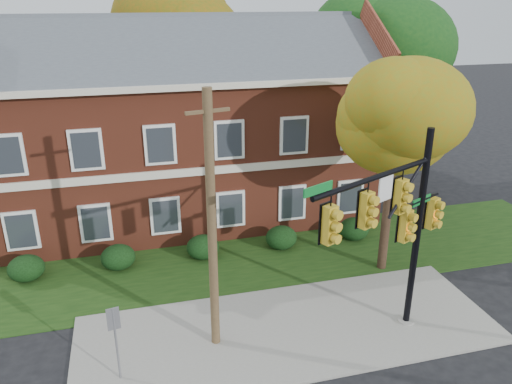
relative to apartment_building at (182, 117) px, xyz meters
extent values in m
plane|color=black|center=(2.00, -11.95, -4.99)|extent=(120.00, 120.00, 0.00)
cube|color=gray|center=(2.00, -10.95, -4.95)|extent=(14.00, 5.00, 0.08)
cube|color=#193811|center=(2.00, -5.95, -4.97)|extent=(30.00, 6.00, 0.04)
cube|color=brown|center=(0.00, 0.05, -1.49)|extent=(18.00, 8.00, 7.00)
cube|color=beige|center=(0.00, 0.05, 2.13)|extent=(18.80, 8.80, 0.24)
cube|color=beige|center=(0.00, -3.98, -1.49)|extent=(18.00, 0.12, 0.35)
ellipsoid|color=black|center=(-7.00, -5.25, -4.46)|extent=(1.40, 1.26, 1.05)
ellipsoid|color=black|center=(-3.50, -5.25, -4.46)|extent=(1.40, 1.26, 1.05)
ellipsoid|color=black|center=(0.00, -5.25, -4.46)|extent=(1.40, 1.26, 1.05)
ellipsoid|color=black|center=(3.50, -5.25, -4.46)|extent=(1.40, 1.26, 1.05)
ellipsoid|color=black|center=(7.00, -5.25, -4.46)|extent=(1.40, 1.26, 1.05)
cylinder|color=black|center=(7.00, -7.95, -2.11)|extent=(0.36, 0.36, 5.76)
ellipsoid|color=#A0660D|center=(7.00, -7.95, 1.49)|extent=(4.25, 4.25, 3.60)
ellipsoid|color=#A0660D|center=(7.62, -8.33, 2.09)|extent=(3.50, 3.50, 3.00)
cylinder|color=black|center=(11.00, 1.05, -1.47)|extent=(0.36, 0.36, 7.04)
ellipsoid|color=#103E14|center=(11.00, 1.05, 2.93)|extent=(5.95, 5.95, 5.04)
ellipsoid|color=#103E14|center=(11.88, 0.52, 3.53)|extent=(4.90, 4.90, 4.20)
cylinder|color=black|center=(1.00, 8.05, -1.15)|extent=(0.36, 0.36, 7.68)
ellipsoid|color=#99540D|center=(1.00, 8.05, 3.65)|extent=(6.46, 6.46, 5.47)
ellipsoid|color=#99540D|center=(1.95, 7.48, 4.25)|extent=(5.32, 5.32, 4.56)
cylinder|color=gray|center=(6.00, -11.59, -4.91)|extent=(0.55, 0.55, 0.16)
cylinder|color=black|center=(6.00, -11.59, -1.54)|extent=(0.29, 0.29, 6.89)
cylinder|color=black|center=(3.77, -12.63, 0.92)|extent=(4.53, 2.22, 0.16)
cylinder|color=black|center=(6.00, -11.59, -0.41)|extent=(1.64, 0.82, 0.08)
cube|color=gold|center=(2.16, -13.38, 0.03)|extent=(0.52, 0.45, 1.14)
cube|color=gold|center=(3.50, -12.76, 0.03)|extent=(0.52, 0.45, 1.14)
cube|color=gold|center=(4.93, -12.09, 0.03)|extent=(0.52, 0.45, 1.14)
cube|color=silver|center=(4.22, -12.42, 0.48)|extent=(0.55, 0.29, 0.74)
cube|color=#0D6A26|center=(1.72, -13.59, 1.13)|extent=(0.91, 0.45, 0.24)
cube|color=gold|center=(5.33, -11.91, -1.05)|extent=(0.52, 0.45, 1.14)
cube|color=gold|center=(6.67, -11.28, -1.05)|extent=(0.52, 0.45, 1.14)
cube|color=#0D6A26|center=(6.00, -11.59, -0.41)|extent=(0.86, 0.43, 0.23)
cylinder|color=brown|center=(-0.50, -10.98, -0.86)|extent=(0.33, 0.33, 8.25)
cube|color=brown|center=(-0.50, -10.98, 2.62)|extent=(1.27, 0.37, 0.09)
cylinder|color=slate|center=(-3.50, -11.89, -3.75)|extent=(0.08, 0.08, 2.46)
cube|color=slate|center=(-3.50, -11.89, -2.86)|extent=(0.36, 0.11, 0.69)
camera|label=1|loc=(-2.61, -24.11, 5.49)|focal=35.00mm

